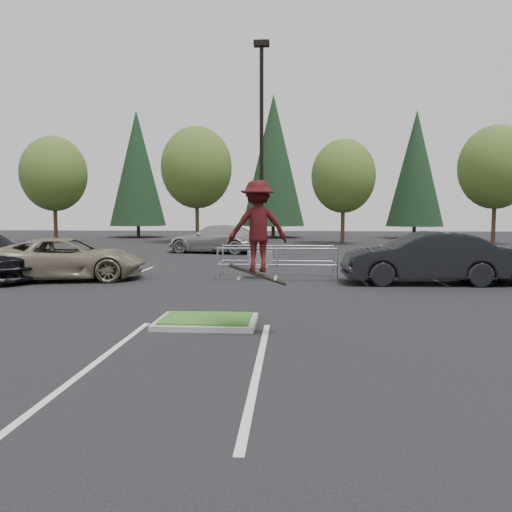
# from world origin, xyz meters

# --- Properties ---
(ground) EXTENTS (120.00, 120.00, 0.00)m
(ground) POSITION_xyz_m (0.00, 0.00, 0.00)
(ground) COLOR black
(ground) RESTS_ON ground
(grass_median) EXTENTS (2.20, 1.60, 0.16)m
(grass_median) POSITION_xyz_m (0.00, 0.00, 0.08)
(grass_median) COLOR #98968D
(grass_median) RESTS_ON ground
(stall_lines) EXTENTS (22.62, 17.60, 0.01)m
(stall_lines) POSITION_xyz_m (-1.35, 6.02, 0.00)
(stall_lines) COLOR silver
(stall_lines) RESTS_ON ground
(light_pole) EXTENTS (0.70, 0.60, 10.12)m
(light_pole) POSITION_xyz_m (0.50, 12.00, 4.56)
(light_pole) COLOR #98968D
(light_pole) RESTS_ON ground
(decid_a) EXTENTS (5.44, 5.44, 8.91)m
(decid_a) POSITION_xyz_m (-18.01, 30.03, 5.58)
(decid_a) COLOR #38281C
(decid_a) RESTS_ON ground
(decid_b) EXTENTS (5.89, 5.89, 9.64)m
(decid_b) POSITION_xyz_m (-6.01, 30.53, 6.04)
(decid_b) COLOR #38281C
(decid_b) RESTS_ON ground
(decid_c) EXTENTS (5.12, 5.12, 8.38)m
(decid_c) POSITION_xyz_m (5.99, 29.83, 5.25)
(decid_c) COLOR #38281C
(decid_c) RESTS_ON ground
(decid_d) EXTENTS (5.76, 5.76, 9.43)m
(decid_d) POSITION_xyz_m (17.99, 30.33, 5.91)
(decid_d) COLOR #38281C
(decid_d) RESTS_ON ground
(conif_a) EXTENTS (5.72, 5.72, 13.00)m
(conif_a) POSITION_xyz_m (-14.00, 40.00, 7.10)
(conif_a) COLOR #38281C
(conif_a) RESTS_ON ground
(conif_b) EXTENTS (6.38, 6.38, 14.50)m
(conif_b) POSITION_xyz_m (0.00, 40.50, 7.85)
(conif_b) COLOR #38281C
(conif_b) RESTS_ON ground
(conif_c) EXTENTS (5.50, 5.50, 12.50)m
(conif_c) POSITION_xyz_m (14.00, 39.50, 6.85)
(conif_c) COLOR #38281C
(conif_c) RESTS_ON ground
(cart_corral) EXTENTS (4.43, 1.63, 1.25)m
(cart_corral) POSITION_xyz_m (0.84, 8.00, 0.78)
(cart_corral) COLOR #93969B
(cart_corral) RESTS_ON ground
(skateboarder) EXTENTS (1.29, 0.91, 2.08)m
(skateboarder) POSITION_xyz_m (1.20, -1.00, 2.20)
(skateboarder) COLOR black
(skateboarder) RESTS_ON ground
(car_l_tan) EXTENTS (6.11, 3.86, 1.57)m
(car_l_tan) POSITION_xyz_m (-6.50, 7.00, 0.79)
(car_l_tan) COLOR gray
(car_l_tan) RESTS_ON ground
(car_r_charc) EXTENTS (5.61, 2.11, 1.83)m
(car_r_charc) POSITION_xyz_m (6.50, 7.00, 0.91)
(car_r_charc) COLOR black
(car_r_charc) RESTS_ON ground
(car_far_silver) EXTENTS (6.44, 3.79, 1.75)m
(car_far_silver) POSITION_xyz_m (-2.83, 20.11, 0.88)
(car_far_silver) COLOR #A8A8A3
(car_far_silver) RESTS_ON ground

